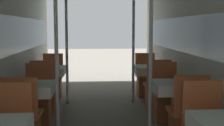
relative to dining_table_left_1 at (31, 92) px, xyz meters
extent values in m
cube|color=silver|center=(-0.39, 0.07, 0.52)|extent=(0.05, 8.46, 2.23)
cube|color=#8CB2C6|center=(-0.37, 0.07, 0.75)|extent=(0.03, 7.79, 0.58)
cube|color=silver|center=(2.37, 0.07, 0.52)|extent=(0.05, 8.46, 2.23)
cube|color=#8CB2C6|center=(2.36, 0.07, 0.75)|extent=(0.03, 7.79, 0.58)
cube|color=#C66033|center=(0.00, -1.05, 0.09)|extent=(0.42, 0.04, 0.45)
cylinder|color=#B7B7BC|center=(0.00, 0.00, -0.24)|extent=(0.10, 0.10, 0.68)
cube|color=#B2B2B7|center=(0.00, 0.00, 0.11)|extent=(0.57, 0.57, 0.02)
cube|color=white|center=(0.00, 0.00, 0.04)|extent=(0.61, 0.61, 0.15)
cube|color=#C66033|center=(0.00, -0.52, -0.16)|extent=(0.42, 0.42, 0.05)
cube|color=#C66033|center=(0.00, -0.71, 0.09)|extent=(0.42, 0.04, 0.45)
cube|color=brown|center=(0.00, 0.52, -0.39)|extent=(0.36, 0.36, 0.41)
cube|color=#C66033|center=(0.00, 0.52, -0.16)|extent=(0.42, 0.42, 0.05)
cube|color=#C66033|center=(0.00, 0.71, 0.09)|extent=(0.42, 0.04, 0.45)
cylinder|color=silver|center=(0.35, 0.00, 0.52)|extent=(0.05, 0.05, 2.23)
cylinder|color=#4C4C51|center=(0.00, 1.77, -0.59)|extent=(0.40, 0.40, 0.01)
cylinder|color=#B7B7BC|center=(0.00, 1.77, -0.24)|extent=(0.10, 0.10, 0.68)
cube|color=#B2B2B7|center=(0.00, 1.77, 0.11)|extent=(0.57, 0.57, 0.02)
cube|color=white|center=(0.00, 1.77, 0.04)|extent=(0.61, 0.61, 0.15)
cube|color=brown|center=(0.00, 1.24, -0.39)|extent=(0.36, 0.36, 0.41)
cube|color=#C66033|center=(0.00, 1.24, -0.16)|extent=(0.42, 0.42, 0.05)
cube|color=#C66033|center=(0.00, 1.05, 0.09)|extent=(0.42, 0.04, 0.45)
cube|color=brown|center=(0.00, 2.29, -0.39)|extent=(0.36, 0.36, 0.41)
cube|color=#C66033|center=(0.00, 2.29, -0.16)|extent=(0.42, 0.42, 0.05)
cube|color=#C66033|center=(0.00, 2.48, 0.09)|extent=(0.42, 0.04, 0.45)
cylinder|color=silver|center=(0.35, 1.77, 0.52)|extent=(0.05, 0.05, 2.23)
cube|color=#C66033|center=(1.98, -1.05, 0.09)|extent=(0.42, 0.04, 0.45)
cylinder|color=#B7B7BC|center=(1.98, 0.00, -0.24)|extent=(0.10, 0.10, 0.68)
cube|color=#B2B2B7|center=(1.98, 0.00, 0.11)|extent=(0.57, 0.57, 0.02)
cube|color=white|center=(1.98, 0.00, 0.04)|extent=(0.61, 0.61, 0.15)
cube|color=#C66033|center=(1.98, -0.52, -0.16)|extent=(0.42, 0.42, 0.05)
cube|color=#C66033|center=(1.98, -0.71, 0.09)|extent=(0.42, 0.04, 0.45)
cube|color=brown|center=(1.98, 0.52, -0.39)|extent=(0.36, 0.36, 0.41)
cube|color=#C66033|center=(1.98, 0.52, -0.16)|extent=(0.42, 0.42, 0.05)
cube|color=#C66033|center=(1.98, 0.71, 0.09)|extent=(0.42, 0.04, 0.45)
cylinder|color=silver|center=(1.63, 0.00, 0.52)|extent=(0.05, 0.05, 2.23)
cylinder|color=#4C4C51|center=(1.98, 1.77, -0.59)|extent=(0.40, 0.40, 0.01)
cylinder|color=#B7B7BC|center=(1.98, 1.77, -0.24)|extent=(0.10, 0.10, 0.68)
cube|color=#B2B2B7|center=(1.98, 1.77, 0.11)|extent=(0.57, 0.57, 0.02)
cube|color=white|center=(1.98, 1.77, 0.04)|extent=(0.61, 0.61, 0.15)
cube|color=brown|center=(1.98, 1.24, -0.39)|extent=(0.36, 0.36, 0.41)
cube|color=#C66033|center=(1.98, 1.24, -0.16)|extent=(0.42, 0.42, 0.05)
cube|color=#C66033|center=(1.98, 1.05, 0.09)|extent=(0.42, 0.04, 0.45)
cube|color=brown|center=(1.98, 2.29, -0.39)|extent=(0.36, 0.36, 0.41)
cube|color=#C66033|center=(1.98, 2.29, -0.16)|extent=(0.42, 0.42, 0.05)
cube|color=#C66033|center=(1.98, 2.48, 0.09)|extent=(0.42, 0.04, 0.45)
cylinder|color=silver|center=(1.63, 1.77, 0.52)|extent=(0.05, 0.05, 2.23)
camera|label=1|loc=(0.82, -4.20, 0.87)|focal=50.00mm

